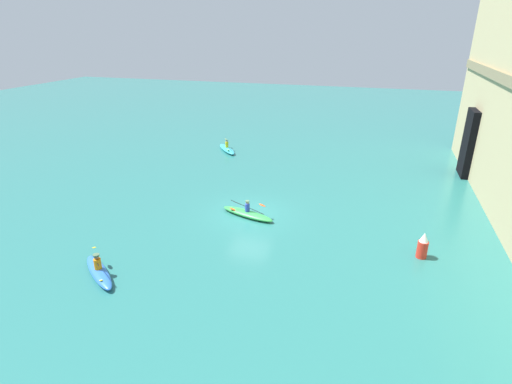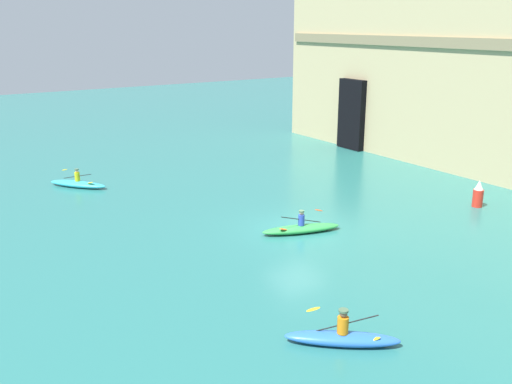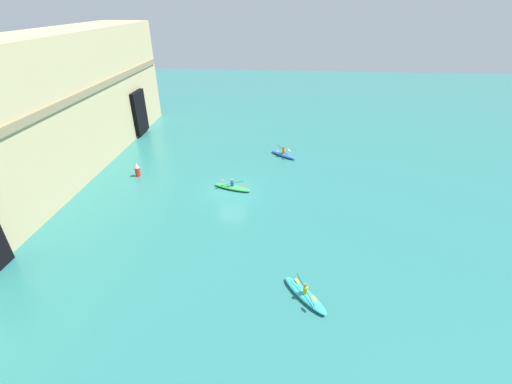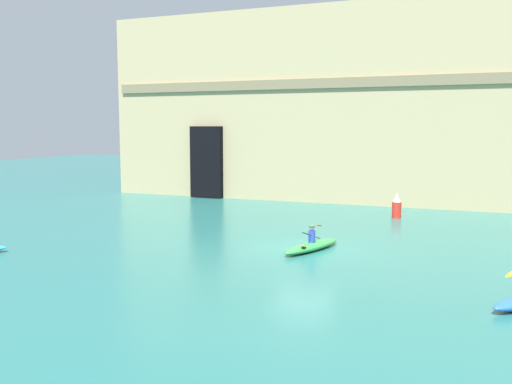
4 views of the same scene
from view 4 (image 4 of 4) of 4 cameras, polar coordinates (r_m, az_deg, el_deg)
The scene contains 4 objects.
ground_plane at distance 23.66m, azimuth 4.74°, elevation -5.74°, with size 120.00×120.00×0.00m, color #28706B.
cliff_bluff at distance 39.44m, azimuth 14.66°, elevation 8.34°, with size 41.06×6.82×12.81m.
kayak_green at distance 23.50m, azimuth 5.59°, elevation -5.34°, with size 1.83×3.67×1.03m.
marker_buoy at distance 32.37m, azimuth 13.89°, elevation -1.41°, with size 0.51×0.51×1.38m.
Camera 4 is at (7.04, -22.01, 5.06)m, focal length 40.00 mm.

